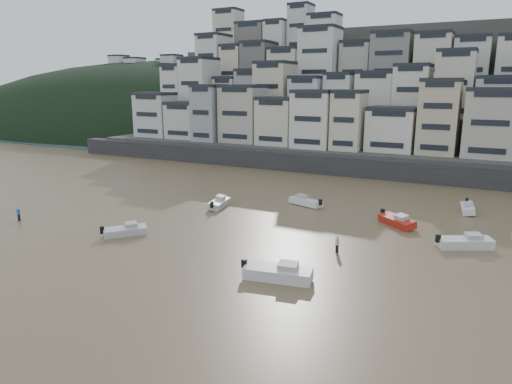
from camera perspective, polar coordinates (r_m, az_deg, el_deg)
The scene contains 14 objects.
ground at distance 37.18m, azimuth -29.16°, elevation -14.90°, with size 400.00×400.00×0.00m, color brown.
sea_strip at distance 213.94m, azimuth -13.32°, elevation 8.48°, with size 340.00×340.00×0.00m, color #4E5E70.
harbor_wall at distance 85.52m, azimuth 14.37°, elevation 2.90°, with size 140.00×3.00×3.50m, color #38383A.
hillside at distance 122.84m, azimuth 21.21°, elevation 10.75°, with size 141.04×66.00×50.00m.
headland at distance 196.70m, azimuth -11.86°, elevation 8.17°, with size 216.00×135.00×53.33m.
boat_h at distance 64.24m, azimuth 6.22°, elevation -1.03°, with size 5.41×1.77×1.47m, color white, non-canonical shape.
boat_f at distance 63.12m, azimuth -4.67°, elevation -1.27°, with size 5.29×1.73×1.44m, color silver, non-canonical shape.
boat_i at distance 66.61m, azimuth 24.95°, elevation -1.72°, with size 5.22×1.71×1.42m, color white, non-canonical shape.
boat_a at distance 39.97m, azimuth 2.76°, elevation -9.76°, with size 6.50×2.13×1.77m, color white, non-canonical shape.
boat_j at distance 53.34m, azimuth -16.07°, elevation -4.51°, with size 5.13×1.68×1.40m, color silver, non-canonical shape.
boat_e at distance 57.25m, azimuth 17.20°, elevation -3.32°, with size 5.53×1.81×1.51m, color #B42416, non-canonical shape.
boat_d at distance 52.11m, azimuth 24.69°, elevation -5.52°, with size 6.03×1.97×1.64m, color silver, non-canonical shape.
person_blue at distance 63.89m, azimuth -27.55°, elevation -2.45°, with size 0.44×0.44×1.74m, color blue, non-canonical shape.
person_pink at distance 46.84m, azimuth 10.12°, elevation -6.46°, with size 0.44×0.44×1.74m, color #F7B1AE, non-canonical shape.
Camera 1 is at (28.56, -17.17, 16.50)m, focal length 32.00 mm.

